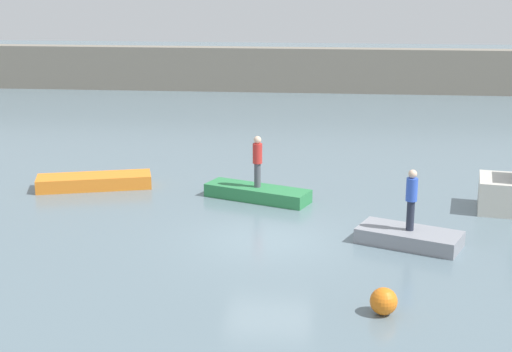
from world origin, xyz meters
name	(u,v)px	position (x,y,z in m)	size (l,w,h in m)	color
ground_plane	(269,241)	(0.00, 0.00, 0.00)	(120.00, 120.00, 0.00)	slate
embankment_wall	(304,70)	(0.00, 27.56, 1.37)	(80.00, 1.20, 2.74)	gray
rowboat_orange	(94,182)	(-6.63, 4.85, 0.23)	(3.98, 1.17, 0.47)	orange
rowboat_green	(257,193)	(-0.72, 4.01, 0.22)	(3.59, 1.05, 0.44)	#2D7F47
rowboat_grey	(409,237)	(3.97, 0.05, 0.22)	(2.85, 1.30, 0.44)	gray
person_red_shirt	(257,159)	(-0.72, 4.01, 1.42)	(0.32, 0.32, 1.75)	#4C4C56
person_blue_shirt	(411,197)	(3.97, 0.05, 1.42)	(0.32, 0.32, 1.76)	#232838
mooring_buoy	(384,301)	(2.96, -4.59, 0.31)	(0.63, 0.63, 0.63)	orange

